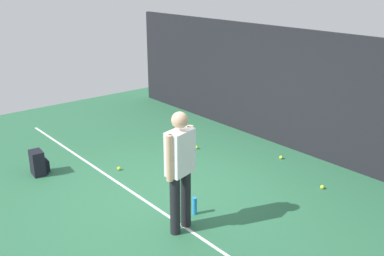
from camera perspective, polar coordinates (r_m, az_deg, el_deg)
ground_plane at (r=7.27m, az=-2.45°, el=-8.13°), size 12.00×12.00×0.00m
back_fence at (r=8.87m, az=13.08°, el=4.71°), size 10.00×0.10×2.38m
court_line at (r=7.00m, az=-5.95°, el=-9.36°), size 9.00×0.05×0.00m
tennis_player at (r=5.84m, az=-1.53°, el=-4.79°), size 0.31×0.52×1.70m
tennis_racket at (r=8.68m, az=-2.40°, el=-3.32°), size 0.64×0.39×0.03m
backpack at (r=8.21m, az=-19.18°, el=-4.29°), size 0.32×0.31×0.44m
tennis_ball_near_player at (r=7.63m, az=16.42°, el=-7.30°), size 0.07×0.07×0.07m
tennis_ball_by_fence at (r=8.62m, az=11.40°, el=-3.72°), size 0.07×0.07×0.07m
tennis_ball_mid_court at (r=8.92m, az=0.58°, el=-2.51°), size 0.07×0.07×0.07m
tennis_ball_far_left at (r=8.09m, az=-9.38°, el=-5.16°), size 0.07×0.07×0.07m
water_bottle at (r=6.57m, az=0.34°, el=-9.99°), size 0.07×0.07×0.27m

